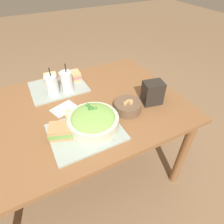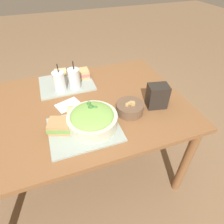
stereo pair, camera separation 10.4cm
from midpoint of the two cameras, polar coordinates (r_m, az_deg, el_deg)
The scene contains 14 objects.
ground_plane at distance 1.77m, azimuth -10.32°, elevation -17.53°, with size 12.00×12.00×0.00m, color #846647.
dining_table at distance 1.28m, azimuth -13.65°, elevation -2.18°, with size 1.43×0.95×0.73m.
tray_near at distance 1.05m, azimuth -10.87°, elevation -6.18°, with size 0.39×0.31×0.01m.
tray_far at distance 1.46m, azimuth -18.07°, elevation 7.23°, with size 0.39×0.31×0.01m.
salad_bowl at distance 1.03m, azimuth -8.65°, elevation -2.71°, with size 0.28×0.28×0.12m.
soup_bowl at distance 1.16m, azimuth 2.21°, elevation 1.63°, with size 0.17×0.17×0.08m.
sandwich_near at distance 1.04m, azimuth -17.44°, elevation -5.54°, with size 0.18×0.14×0.06m.
baguette_near at distance 1.11m, azimuth -13.49°, elevation -0.95°, with size 0.12×0.11×0.06m.
sandwich_far at distance 1.48m, azimuth -14.72°, elevation 10.31°, with size 0.16×0.10×0.06m.
baguette_far at distance 1.54m, azimuth -20.13°, elevation 10.28°, with size 0.09×0.07×0.06m.
drink_cup_dark at distance 1.34m, azimuth -19.96°, elevation 7.35°, with size 0.08×0.08×0.20m.
drink_cup_red at distance 1.35m, azimuth -15.75°, elevation 8.67°, with size 0.08×0.08×0.21m.
chip_bag at distance 1.22m, azimuth 9.88°, elevation 5.70°, with size 0.14×0.12×0.15m.
napkin_folded at distance 1.24m, azimuth -16.75°, elevation 0.91°, with size 0.18×0.15×0.00m.
Camera 1 is at (-0.20, -0.93, 1.49)m, focal length 30.00 mm.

